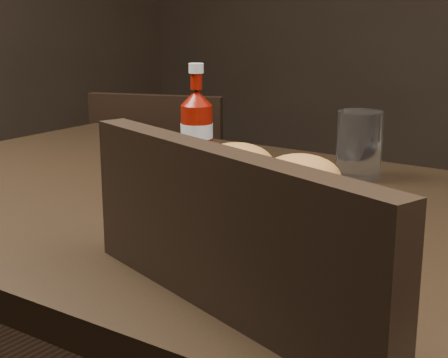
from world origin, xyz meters
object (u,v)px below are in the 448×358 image
Objects in this scene: ketchup_bottle at (197,137)px; tumbler at (359,146)px; chair_far at (177,224)px; plate at (220,211)px; dining_table at (186,207)px.

tumbler is (0.26, 0.11, -0.01)m from ketchup_bottle.
tumbler is at bearing 22.86° from ketchup_bottle.
plate reaches higher than chair_far.
chair_far is at bearing 132.27° from ketchup_bottle.
dining_table is 3.30× the size of chair_far.
ketchup_bottle is (-0.19, 0.20, 0.06)m from plate.
chair_far is 0.89m from tumbler.
ketchup_bottle reaches higher than plate.
chair_far is (-0.54, 0.64, -0.30)m from dining_table.
dining_table is 10.02× the size of tumbler.
plate is at bearing 111.75° from chair_far.
dining_table is 0.32m from tumbler.
tumbler reaches higher than chair_far.
tumbler is (0.71, -0.38, 0.38)m from chair_far.
plate is 2.36× the size of tumbler.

